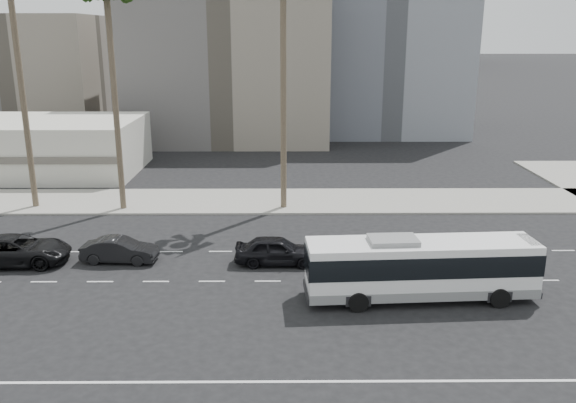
{
  "coord_description": "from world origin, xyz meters",
  "views": [
    {
      "loc": [
        -5.12,
        -29.31,
        12.88
      ],
      "look_at": [
        -4.88,
        4.0,
        3.32
      ],
      "focal_mm": 36.86,
      "sensor_mm": 36.0,
      "label": 1
    }
  ],
  "objects_px": {
    "car_a": "(277,250)",
    "car_b": "(120,250)",
    "car_c": "(16,250)",
    "city_bus": "(421,267)"
  },
  "relations": [
    {
      "from": "city_bus",
      "to": "car_a",
      "type": "bearing_deg",
      "value": 143.46
    },
    {
      "from": "city_bus",
      "to": "car_a",
      "type": "xyz_separation_m",
      "value": [
        -7.21,
        4.71,
        -0.9
      ]
    },
    {
      "from": "car_b",
      "to": "car_c",
      "type": "bearing_deg",
      "value": 96.95
    },
    {
      "from": "car_a",
      "to": "car_b",
      "type": "height_order",
      "value": "car_a"
    },
    {
      "from": "city_bus",
      "to": "car_c",
      "type": "height_order",
      "value": "city_bus"
    },
    {
      "from": "car_a",
      "to": "car_c",
      "type": "distance_m",
      "value": 14.98
    },
    {
      "from": "city_bus",
      "to": "car_b",
      "type": "bearing_deg",
      "value": 159.29
    },
    {
      "from": "car_a",
      "to": "car_c",
      "type": "relative_size",
      "value": 0.79
    },
    {
      "from": "car_c",
      "to": "city_bus",
      "type": "bearing_deg",
      "value": -105.73
    },
    {
      "from": "city_bus",
      "to": "car_c",
      "type": "relative_size",
      "value": 1.9
    }
  ]
}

